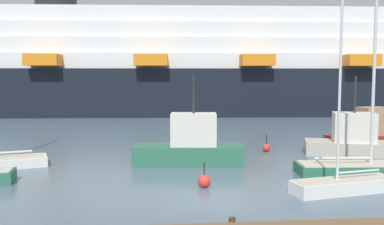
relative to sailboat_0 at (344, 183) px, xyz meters
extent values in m
plane|color=slate|center=(-6.61, -0.65, -0.47)|extent=(600.00, 600.00, 0.00)
cube|color=white|center=(0.01, 0.00, -0.15)|extent=(5.64, 2.54, 0.65)
cube|color=beige|center=(0.01, 0.00, 0.20)|extent=(5.40, 2.38, 0.04)
cylinder|color=silver|center=(-0.42, -0.09, 4.54)|extent=(0.13, 0.13, 8.74)
cylinder|color=silver|center=(0.78, 0.17, 0.53)|extent=(2.42, 0.62, 0.10)
cylinder|color=silver|center=(-18.66, 7.44, 0.46)|extent=(2.98, 1.05, 0.13)
cube|color=#2D6B51|center=(2.68, 3.65, -0.17)|extent=(7.50, 2.61, 0.62)
cube|color=beige|center=(2.68, 3.65, 0.16)|extent=(7.20, 2.42, 0.04)
cylinder|color=silver|center=(3.27, 3.62, 5.48)|extent=(0.18, 0.18, 10.68)
cylinder|color=silver|center=(1.61, 3.72, 0.49)|extent=(3.33, 0.35, 0.14)
cube|color=maroon|center=(8.09, 12.96, 0.01)|extent=(7.43, 3.39, 0.97)
cube|color=#A3845B|center=(8.45, 13.03, 1.62)|extent=(2.54, 1.99, 2.25)
cylinder|color=#262626|center=(8.45, 13.03, 4.00)|extent=(0.14, 0.14, 2.51)
cube|color=#2D6B51|center=(-7.15, 7.45, 0.14)|extent=(7.27, 3.01, 1.23)
cube|color=silver|center=(-6.79, 7.42, 1.81)|extent=(3.09, 2.05, 2.10)
cylinder|color=#262626|center=(-6.79, 7.42, 4.09)|extent=(0.14, 0.14, 2.48)
cube|color=#BCB29E|center=(5.55, 9.59, 0.00)|extent=(8.03, 4.66, 0.95)
cube|color=silver|center=(5.18, 9.69, 1.54)|extent=(3.34, 2.71, 2.12)
cylinder|color=#262626|center=(5.18, 9.69, 3.94)|extent=(0.15, 0.15, 2.66)
sphere|color=red|center=(-0.86, 11.42, -0.18)|extent=(0.59, 0.59, 0.59)
cylinder|color=black|center=(-0.86, 11.42, 0.48)|extent=(0.06, 0.06, 0.72)
sphere|color=red|center=(-6.78, 1.56, -0.14)|extent=(0.67, 0.67, 0.67)
cylinder|color=black|center=(-6.78, 1.56, 0.51)|extent=(0.06, 0.06, 0.65)
cube|color=black|center=(-2.13, 46.58, 2.92)|extent=(124.23, 23.40, 6.79)
cube|color=white|center=(-2.13, 46.58, 7.43)|extent=(114.26, 20.84, 2.22)
cube|color=white|center=(-2.13, 46.58, 9.65)|extent=(107.40, 19.59, 2.22)
cube|color=white|center=(-2.13, 46.58, 11.88)|extent=(100.55, 18.34, 2.22)
cube|color=white|center=(-2.13, 46.58, 14.10)|extent=(93.69, 17.09, 2.22)
cube|color=orange|center=(-24.16, 38.67, 7.43)|extent=(4.61, 3.67, 1.56)
cube|color=orange|center=(-9.77, 37.96, 7.43)|extent=(4.61, 3.67, 1.56)
cube|color=orange|center=(4.62, 37.24, 7.43)|extent=(4.61, 3.67, 1.56)
cube|color=orange|center=(19.02, 36.53, 7.43)|extent=(4.61, 3.67, 1.56)
camera|label=1|loc=(-9.27, -19.62, 5.25)|focal=39.39mm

